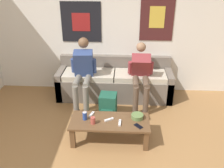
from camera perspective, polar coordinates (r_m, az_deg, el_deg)
The scene contains 13 objects.
wall_back at distance 4.99m, azimuth -2.22°, elevation 12.44°, with size 10.00×0.07×2.55m.
couch at distance 4.97m, azimuth 0.60°, elevation 0.32°, with size 2.22×0.69×0.76m.
coffee_table at distance 3.74m, azimuth -0.49°, elevation -9.12°, with size 1.16×0.51×0.34m.
person_seated_adult at distance 4.54m, azimuth -6.67°, elevation 3.01°, with size 0.47×0.84×1.24m.
person_seated_teen at distance 4.54m, azimuth 6.60°, elevation 2.36°, with size 0.47×0.94×1.13m.
backpack at distance 4.33m, azimuth -0.91°, elevation -5.11°, with size 0.30×0.33×0.43m.
ceramic_bowl at distance 3.76m, azimuth 5.80°, elevation -7.30°, with size 0.19×0.19×0.07m.
pillar_candle at distance 3.63m, azimuth -4.38°, elevation -8.30°, with size 0.07×0.07×0.12m.
drink_can_blue at distance 3.72m, azimuth -6.24°, elevation -7.25°, with size 0.07×0.07×0.12m.
game_controller_near_left at distance 3.71m, azimuth -0.68°, elevation -8.15°, with size 0.14×0.11×0.03m.
game_controller_near_right at distance 3.64m, azimuth 1.78°, elevation -8.84°, with size 0.04×0.14×0.03m.
game_controller_far_center at distance 3.84m, azimuth -4.69°, elevation -6.95°, with size 0.08×0.15×0.03m.
cell_phone at distance 3.60m, azimuth 6.05°, elevation -9.55°, with size 0.14×0.15×0.01m.
Camera 1 is at (0.47, -2.15, 2.42)m, focal length 40.00 mm.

